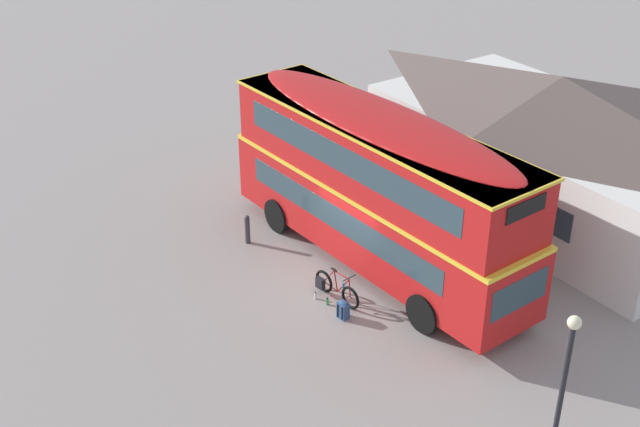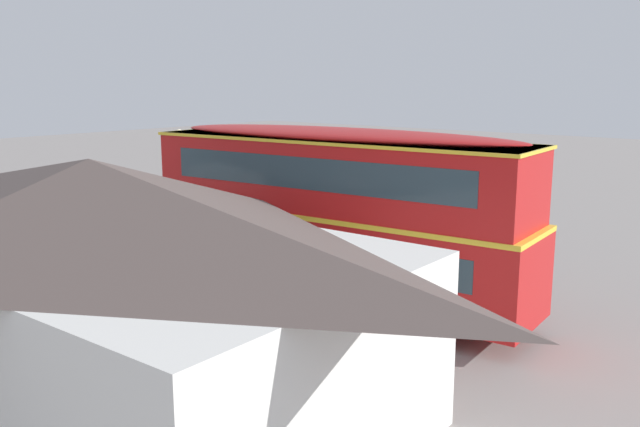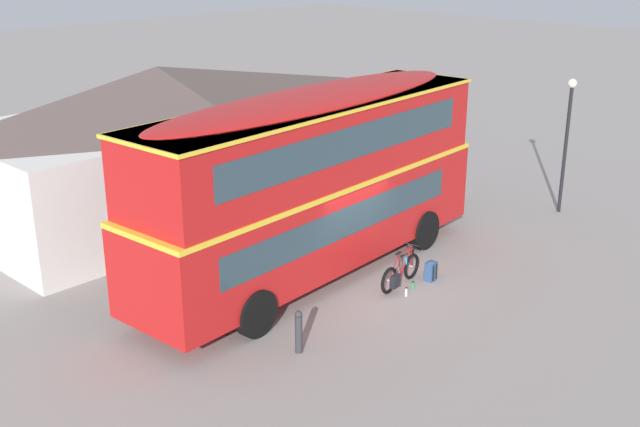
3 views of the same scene
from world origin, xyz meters
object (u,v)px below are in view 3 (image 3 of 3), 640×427
(touring_bicycle, at_px, (400,273))
(water_bottle_green_metal, at_px, (413,286))
(street_lamp, at_px, (567,130))
(kerb_bollard, at_px, (299,331))
(double_decker_bus, at_px, (314,177))
(water_bottle_clear_plastic, at_px, (406,292))
(backpack_on_ground, at_px, (431,270))

(touring_bicycle, bearing_deg, water_bottle_green_metal, -70.95)
(street_lamp, xyz_separation_m, kerb_bollard, (-12.02, -0.51, -2.15))
(double_decker_bus, height_order, street_lamp, double_decker_bus)
(street_lamp, bearing_deg, kerb_bollard, -177.56)
(water_bottle_green_metal, height_order, water_bottle_clear_plastic, water_bottle_clear_plastic)
(street_lamp, height_order, kerb_bollard, street_lamp)
(double_decker_bus, bearing_deg, water_bottle_clear_plastic, -75.79)
(backpack_on_ground, bearing_deg, water_bottle_green_metal, -178.60)
(touring_bicycle, distance_m, kerb_bollard, 4.08)
(street_lamp, bearing_deg, double_decker_bus, 166.71)
(backpack_on_ground, bearing_deg, street_lamp, 2.22)
(kerb_bollard, bearing_deg, touring_bicycle, 7.74)
(touring_bicycle, bearing_deg, water_bottle_clear_plastic, -123.65)
(double_decker_bus, height_order, water_bottle_clear_plastic, double_decker_bus)
(backpack_on_ground, relative_size, water_bottle_green_metal, 2.49)
(touring_bicycle, relative_size, water_bottle_clear_plastic, 7.74)
(water_bottle_clear_plastic, bearing_deg, street_lamp, 2.88)
(water_bottle_green_metal, relative_size, water_bottle_clear_plastic, 0.95)
(water_bottle_green_metal, xyz_separation_m, kerb_bollard, (-4.15, -0.22, 0.40))
(double_decker_bus, height_order, touring_bicycle, double_decker_bus)
(touring_bicycle, relative_size, backpack_on_ground, 3.27)
(double_decker_bus, bearing_deg, backpack_on_ground, -52.94)
(double_decker_bus, relative_size, water_bottle_clear_plastic, 48.22)
(double_decker_bus, bearing_deg, water_bottle_green_metal, -66.29)
(water_bottle_clear_plastic, distance_m, street_lamp, 8.68)
(water_bottle_clear_plastic, xyz_separation_m, kerb_bollard, (-3.74, -0.10, 0.39))
(water_bottle_green_metal, height_order, street_lamp, street_lamp)
(touring_bicycle, relative_size, water_bottle_green_metal, 8.17)
(double_decker_bus, distance_m, touring_bicycle, 3.22)
(double_decker_bus, xyz_separation_m, water_bottle_green_metal, (1.06, -2.40, -2.55))
(water_bottle_green_metal, bearing_deg, backpack_on_ground, 1.40)
(backpack_on_ground, xyz_separation_m, kerb_bollard, (-4.90, -0.24, 0.22))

